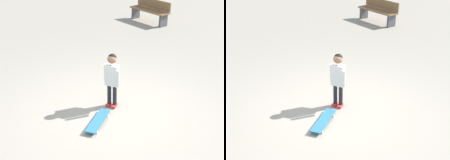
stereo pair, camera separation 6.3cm
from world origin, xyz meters
The scene contains 4 objects.
ground_plane centered at (0.00, 0.00, 0.00)m, with size 50.00×50.00×0.00m, color #9E9384.
child_person centered at (0.20, 0.16, 0.66)m, with size 0.22×0.40×1.06m.
skateboard centered at (-0.43, 0.01, 0.06)m, with size 0.77×0.39×0.07m.
street_bench centered at (5.71, 2.41, 0.42)m, with size 0.87×1.66×0.80m.
Camera 1 is at (-3.83, -2.71, 3.04)m, focal length 48.38 mm.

